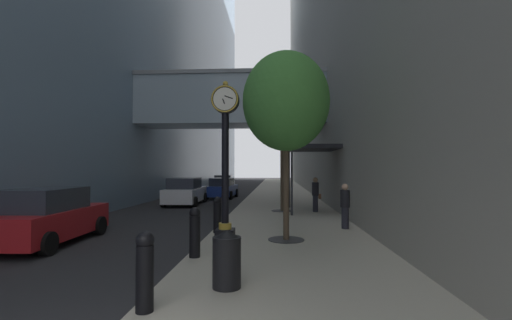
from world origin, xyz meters
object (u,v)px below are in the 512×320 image
(street_tree_near, at_px, (286,102))
(car_white_near, at_px, (185,192))
(car_red_mid, at_px, (47,217))
(car_blue_trailing, at_px, (222,188))
(pedestrian_walking, at_px, (315,194))
(bollard_nearest, at_px, (145,269))
(bollard_second, at_px, (195,231))
(bollard_third, at_px, (217,214))
(street_tree_mid_near, at_px, (282,119))
(pedestrian_by_clock, at_px, (345,205))
(trash_bin, at_px, (227,258))
(street_clock, at_px, (225,152))
(car_silver_far, at_px, (224,183))

(street_tree_near, height_order, car_white_near, street_tree_near)
(car_red_mid, bearing_deg, car_blue_trailing, 80.52)
(pedestrian_walking, height_order, car_blue_trailing, pedestrian_walking)
(bollard_nearest, distance_m, bollard_second, 3.23)
(bollard_third, height_order, street_tree_mid_near, street_tree_mid_near)
(bollard_nearest, height_order, street_tree_mid_near, street_tree_mid_near)
(pedestrian_by_clock, bearing_deg, street_tree_near, -135.90)
(trash_bin, distance_m, pedestrian_walking, 11.55)
(car_white_near, relative_size, car_blue_trailing, 1.11)
(bollard_second, relative_size, trash_bin, 1.16)
(bollard_third, relative_size, car_red_mid, 0.28)
(street_clock, bearing_deg, pedestrian_by_clock, 30.14)
(car_white_near, xyz_separation_m, car_blue_trailing, (1.60, 4.99, -0.06))
(bollard_nearest, bearing_deg, car_white_near, 102.91)
(bollard_third, distance_m, trash_bin, 5.44)
(trash_bin, bearing_deg, street_clock, 98.90)
(street_tree_near, bearing_deg, bollard_nearest, -112.97)
(trash_bin, distance_m, car_white_near, 16.26)
(pedestrian_walking, bearing_deg, car_red_mid, -140.78)
(street_clock, xyz_separation_m, car_white_near, (-4.26, 11.43, -1.97))
(street_tree_mid_near, bearing_deg, street_clock, -103.97)
(pedestrian_walking, distance_m, pedestrian_by_clock, 4.82)
(bollard_second, relative_size, street_tree_near, 0.21)
(car_white_near, relative_size, car_red_mid, 1.08)
(pedestrian_by_clock, relative_size, car_red_mid, 0.38)
(bollard_second, height_order, pedestrian_walking, pedestrian_walking)
(bollard_nearest, distance_m, pedestrian_by_clock, 8.76)
(pedestrian_walking, height_order, car_white_near, pedestrian_walking)
(pedestrian_by_clock, xyz_separation_m, car_blue_trailing, (-6.69, 14.09, -0.23))
(street_tree_mid_near, bearing_deg, car_red_mid, -133.91)
(bollard_third, distance_m, street_tree_near, 4.37)
(pedestrian_walking, xyz_separation_m, pedestrian_by_clock, (0.52, -4.79, -0.06))
(bollard_second, relative_size, car_red_mid, 0.28)
(car_red_mid, distance_m, car_silver_far, 24.99)
(car_white_near, xyz_separation_m, car_red_mid, (-1.17, -11.60, -0.00))
(street_clock, xyz_separation_m, street_tree_near, (1.84, 0.22, 1.55))
(trash_bin, height_order, car_silver_far, car_silver_far)
(pedestrian_by_clock, distance_m, car_silver_far, 23.76)
(bollard_second, height_order, pedestrian_by_clock, pedestrian_by_clock)
(bollard_nearest, height_order, car_silver_far, car_silver_far)
(bollard_third, distance_m, street_tree_mid_near, 7.70)
(bollard_third, xyz_separation_m, pedestrian_by_clock, (4.48, 1.07, 0.21))
(pedestrian_by_clock, bearing_deg, car_silver_far, 109.21)
(pedestrian_walking, bearing_deg, trash_bin, -104.34)
(car_red_mid, distance_m, car_blue_trailing, 16.83)
(street_tree_mid_near, height_order, car_red_mid, street_tree_mid_near)
(bollard_second, bearing_deg, bollard_nearest, -90.00)
(street_tree_near, height_order, pedestrian_walking, street_tree_near)
(bollard_nearest, relative_size, street_tree_mid_near, 0.21)
(street_tree_near, height_order, car_silver_far, street_tree_near)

